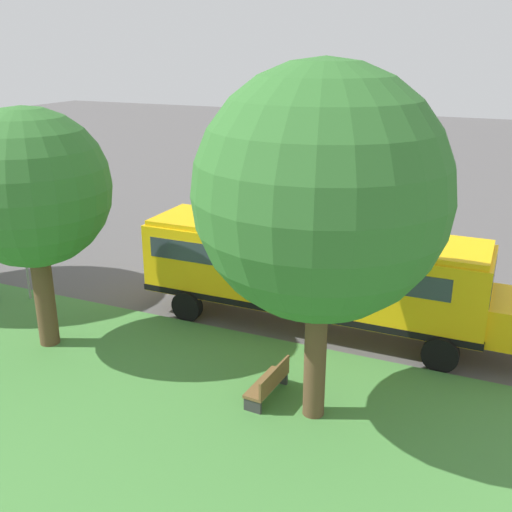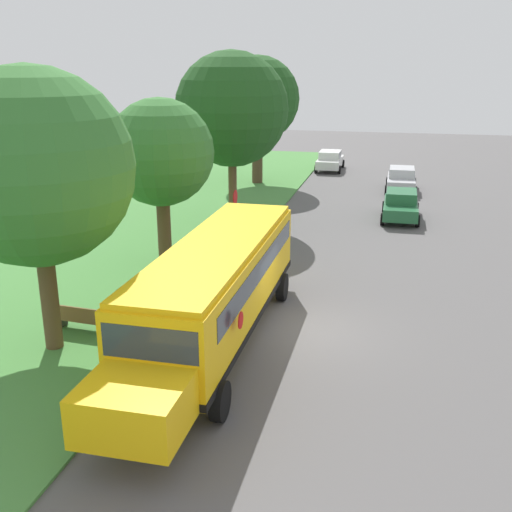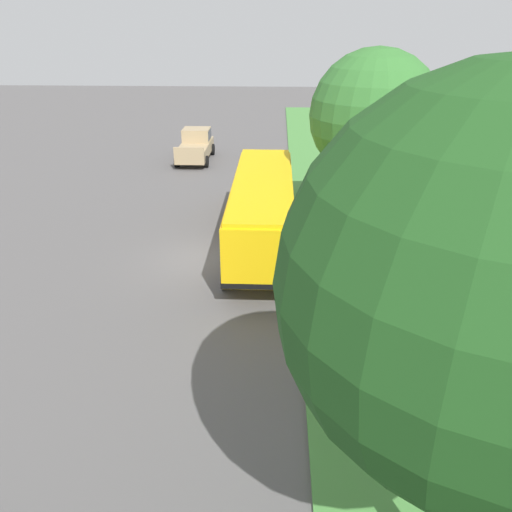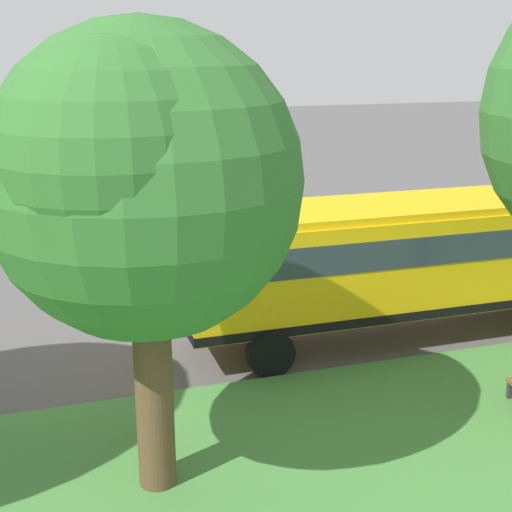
# 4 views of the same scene
# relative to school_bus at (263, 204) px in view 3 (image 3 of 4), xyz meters

# --- Properties ---
(ground_plane) EXTENTS (120.00, 120.00, 0.00)m
(ground_plane) POSITION_rel_school_bus_xyz_m (2.55, 1.62, -1.92)
(ground_plane) COLOR #565454
(grass_verge) EXTENTS (12.00, 80.00, 0.08)m
(grass_verge) POSITION_rel_school_bus_xyz_m (-7.45, 1.62, -1.88)
(grass_verge) COLOR #47843D
(grass_verge) RESTS_ON ground
(school_bus) EXTENTS (2.84, 12.42, 3.16)m
(school_bus) POSITION_rel_school_bus_xyz_m (0.00, 0.00, 0.00)
(school_bus) COLOR yellow
(school_bus) RESTS_ON ground
(pickup_truck) EXTENTS (2.28, 5.40, 2.10)m
(pickup_truck) POSITION_rel_school_bus_xyz_m (5.25, -14.88, -0.85)
(pickup_truck) COLOR tan
(pickup_truck) RESTS_ON ground
(oak_tree_beside_bus) EXTENTS (5.48, 5.48, 8.22)m
(oak_tree_beside_bus) POSITION_rel_school_bus_xyz_m (-4.58, -1.41, 3.47)
(oak_tree_beside_bus) COLOR brown
(oak_tree_beside_bus) RESTS_ON ground
(oak_tree_roadside_mid) EXTENTS (4.36, 4.36, 6.94)m
(oak_tree_roadside_mid) POSITION_rel_school_bus_xyz_m (-4.52, 6.95, 2.92)
(oak_tree_roadside_mid) COLOR brown
(oak_tree_roadside_mid) RESTS_ON ground
(oak_tree_far_end) EXTENTS (5.87, 5.87, 8.89)m
(oak_tree_far_end) POSITION_rel_school_bus_xyz_m (-3.57, 14.49, 3.99)
(oak_tree_far_end) COLOR brown
(oak_tree_far_end) RESTS_ON ground
(stop_sign) EXTENTS (0.08, 0.68, 2.74)m
(stop_sign) POSITION_rel_school_bus_xyz_m (-2.05, 9.78, -0.19)
(stop_sign) COLOR gray
(stop_sign) RESTS_ON ground
(park_bench) EXTENTS (1.63, 0.61, 0.92)m
(park_bench) POSITION_rel_school_bus_xyz_m (-4.45, -0.21, -1.45)
(park_bench) COLOR brown
(park_bench) RESTS_ON ground
(trash_bin) EXTENTS (0.56, 0.56, 0.90)m
(trash_bin) POSITION_rel_school_bus_xyz_m (-3.28, 10.96, -1.47)
(trash_bin) COLOR #2D4C33
(trash_bin) RESTS_ON ground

